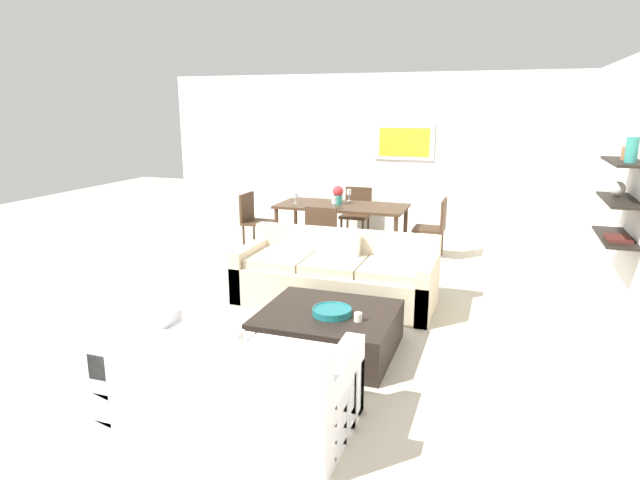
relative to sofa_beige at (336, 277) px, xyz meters
name	(u,v)px	position (x,y,z in m)	size (l,w,h in m)	color
ground_plane	(317,310)	(-0.12, -0.34, -0.29)	(18.00, 18.00, 0.00)	#BCB29E
back_wall_unit	(406,159)	(0.18, 3.19, 1.06)	(8.40, 0.09, 2.70)	silver
right_wall_shelf_unit	(633,195)	(2.91, 0.26, 1.06)	(0.34, 8.20, 2.70)	silver
sofa_beige	(336,277)	(0.00, 0.00, 0.00)	(2.23, 0.90, 0.78)	beige
loveseat_white	(231,386)	(0.04, -2.58, 0.00)	(1.67, 0.90, 0.78)	white
coffee_table	(328,331)	(0.31, -1.24, -0.10)	(1.20, 1.06, 0.38)	black
decorative_bowl	(332,311)	(0.37, -1.30, 0.12)	(0.35, 0.35, 0.07)	#19666B
candle_jar	(358,317)	(0.63, -1.37, 0.13)	(0.07, 0.07, 0.08)	silver
dining_table	(342,209)	(-0.55, 2.02, 0.39)	(1.92, 0.89, 0.75)	#422D1E
dining_chair_foot	(324,233)	(-0.55, 1.17, 0.21)	(0.44, 0.44, 0.88)	#422D1E
dining_chair_left_near	(254,217)	(-1.91, 1.82, 0.21)	(0.44, 0.44, 0.88)	#422D1E
dining_chair_head	(357,211)	(-0.55, 2.87, 0.21)	(0.44, 0.44, 0.88)	#422D1E
dining_chair_right_far	(435,225)	(0.82, 2.22, 0.21)	(0.44, 0.44, 0.88)	#422D1E
wine_glass_foot	(334,201)	(-0.55, 1.64, 0.58)	(0.07, 0.07, 0.18)	silver
wine_glass_head	(349,192)	(-0.55, 2.41, 0.59)	(0.07, 0.07, 0.18)	silver
wine_glass_left_near	(295,196)	(-1.25, 1.91, 0.57)	(0.08, 0.08, 0.16)	silver
centerpiece_vase	(338,194)	(-0.62, 2.06, 0.60)	(0.16, 0.16, 0.28)	teal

